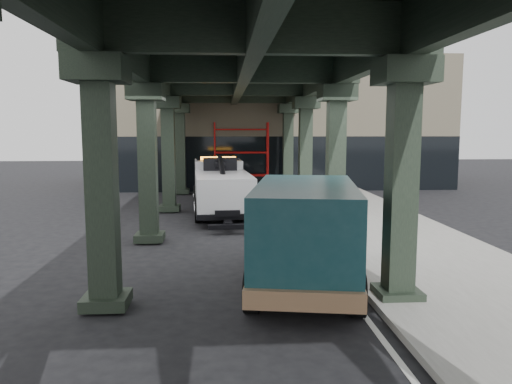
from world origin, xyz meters
name	(u,v)px	position (x,y,z in m)	size (l,w,h in m)	color
ground	(260,256)	(0.00, 0.00, 0.00)	(90.00, 90.00, 0.00)	black
sidewalk	(391,237)	(4.50, 2.00, 0.07)	(5.00, 40.00, 0.15)	gray
lane_stripe	(307,240)	(1.70, 2.00, 0.01)	(0.12, 38.00, 0.01)	silver
viaduct	(243,70)	(-0.40, 2.00, 5.46)	(7.40, 32.00, 6.40)	black
building	(268,124)	(2.00, 20.00, 4.00)	(22.00, 10.00, 8.00)	#C6B793
scaffolding	(241,156)	(0.00, 14.64, 2.11)	(3.08, 0.88, 4.00)	#B6100E
tow_truck	(221,185)	(-1.15, 7.47, 1.21)	(2.65, 7.71, 2.49)	black
towed_van	(305,231)	(0.86, -2.70, 1.29)	(3.20, 6.19, 2.40)	#11383E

